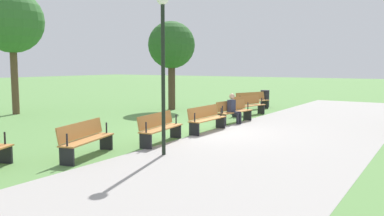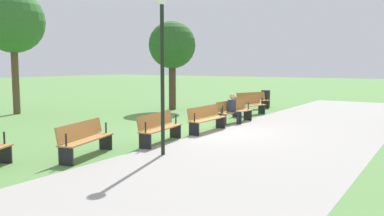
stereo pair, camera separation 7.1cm
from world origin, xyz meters
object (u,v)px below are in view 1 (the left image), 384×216
Objects in this scene: person_seated at (233,108)px; bench_4 at (160,127)px; tree_2 at (171,46)px; lamp_post at (163,43)px; tree_1 at (12,22)px; bench_1 at (248,105)px; bench_5 at (85,138)px; bench_3 at (206,118)px; bench_2 at (234,111)px; bench_0 at (252,100)px; trash_bin at (265,99)px.

bench_4 is at bearing 6.36° from person_seated.
tree_2 is 1.10× the size of lamp_post.
tree_1 is at bearing -109.08° from bench_4.
tree_1 is at bearing -44.70° from bench_1.
bench_5 is at bearing 15.36° from bench_1.
bench_4 is 1.68× the size of person_seated.
bench_4 is 4.78m from person_seated.
bench_1 is at bearing -169.96° from lamp_post.
bench_1 is 1.69× the size of person_seated.
bench_5 is (5.00, -0.67, 0.00)m from bench_3.
bench_2 is 6.18m from tree_2.
bench_2 is 1.00× the size of bench_5.
bench_0 is at bearing -168.57° from bench_3.
tree_2 is (2.32, -3.54, 2.84)m from bench_0.
trash_bin is at bearing 167.43° from bench_5.
bench_2 is at bearing 10.59° from trash_bin.
tree_2 is (-10.06, -4.36, 2.84)m from bench_5.
tree_2 is at bearing 137.05° from tree_1.
person_seated reaches higher than trash_bin.
tree_1 is 11.64m from lamp_post.
lamp_post is (3.75, 0.88, 2.40)m from bench_3.
bench_2 is 0.49× the size of lamp_post.
bench_3 is at bearing 11.49° from bench_2.
person_seated is 6.31m from tree_2.
person_seated is at bearing 27.91° from bench_1.
bench_4 is 10.94m from tree_1.
lamp_post is (6.00, 0.94, 2.25)m from person_seated.
bench_0 is 12.36m from tree_1.
lamp_post is (8.75, 1.55, 2.40)m from bench_1.
bench_1 and bench_3 have the same top height.
bench_0 and bench_5 have the same top height.
lamp_post is at bearing 35.07° from bench_0.
bench_1 is at bearing 176.13° from bench_4.
bench_3 and bench_5 have the same top height.
bench_4 is at bearing 30.66° from bench_0.
tree_2 is at bearing -135.18° from bench_3.
bench_1 is 0.35× the size of tree_1.
trash_bin is at bearing -154.61° from bench_1.
bench_3 is at bearing 157.02° from bench_5.
trash_bin is at bearing -171.33° from bench_3.
trash_bin is at bearing 178.24° from bench_4.
bench_2 is 1.00× the size of bench_4.
bench_5 is 7.28m from person_seated.
bench_0 is 12.41m from bench_5.
tree_2 reaches higher than bench_0.
tree_2 is at bearing -171.91° from bench_5.
bench_1 is 10.00m from bench_5.
bench_4 is at bearing -139.44° from lamp_post.
tree_1 is at bearing -24.83° from bench_0.
bench_0 is 0.99× the size of bench_4.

